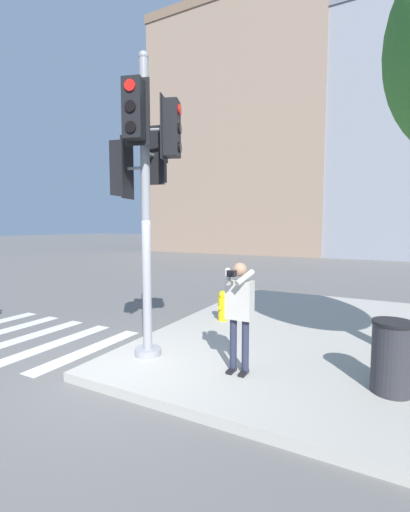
{
  "coord_description": "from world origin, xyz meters",
  "views": [
    {
      "loc": [
        3.82,
        -3.98,
        2.4
      ],
      "look_at": [
        1.31,
        0.75,
        1.93
      ],
      "focal_mm": 24.0,
      "sensor_mm": 36.0,
      "label": 1
    }
  ],
  "objects_px": {
    "person_photographer": "(239,307)",
    "fire_hydrant": "(222,306)",
    "traffic_signal_pole": "(146,170)",
    "trash_bin": "(392,357)"
  },
  "relations": [
    {
      "from": "person_photographer",
      "to": "trash_bin",
      "type": "bearing_deg",
      "value": 10.16
    },
    {
      "from": "person_photographer",
      "to": "fire_hydrant",
      "type": "height_order",
      "value": "person_photographer"
    },
    {
      "from": "traffic_signal_pole",
      "to": "trash_bin",
      "type": "xyz_separation_m",
      "value": [
        3.75,
        0.44,
        -2.7
      ]
    },
    {
      "from": "person_photographer",
      "to": "fire_hydrant",
      "type": "xyz_separation_m",
      "value": [
        -1.46,
        2.53,
        -0.68
      ]
    },
    {
      "from": "traffic_signal_pole",
      "to": "fire_hydrant",
      "type": "relative_size",
      "value": 7.1
    },
    {
      "from": "fire_hydrant",
      "to": "person_photographer",
      "type": "bearing_deg",
      "value": -60.04
    },
    {
      "from": "person_photographer",
      "to": "fire_hydrant",
      "type": "distance_m",
      "value": 3.0
    },
    {
      "from": "person_photographer",
      "to": "fire_hydrant",
      "type": "bearing_deg",
      "value": 119.96
    },
    {
      "from": "traffic_signal_pole",
      "to": "person_photographer",
      "type": "distance_m",
      "value": 2.74
    },
    {
      "from": "traffic_signal_pole",
      "to": "fire_hydrant",
      "type": "distance_m",
      "value": 3.85
    }
  ]
}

